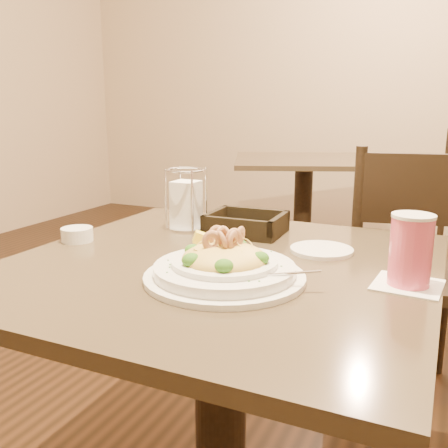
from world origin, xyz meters
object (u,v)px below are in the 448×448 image
at_px(background_table, 303,192).
at_px(bread_basket, 246,226).
at_px(pasta_bowl, 224,265).
at_px(butter_ramekin, 77,234).
at_px(drink_glass, 411,251).
at_px(dining_chair_near, 407,270).
at_px(napkin_caddy, 186,203).
at_px(main_table, 220,355).
at_px(side_plate, 322,250).

xyz_separation_m(background_table, bread_basket, (0.41, -2.01, 0.25)).
relative_size(pasta_bowl, butter_ramekin, 4.40).
bearing_deg(pasta_bowl, drink_glass, 19.35).
distance_m(drink_glass, butter_ramekin, 0.79).
relative_size(dining_chair_near, drink_glass, 6.72).
bearing_deg(drink_glass, butter_ramekin, -179.46).
xyz_separation_m(pasta_bowl, napkin_caddy, (-0.27, 0.34, 0.04)).
bearing_deg(main_table, pasta_bowl, -60.89).
distance_m(pasta_bowl, napkin_caddy, 0.44).
height_order(napkin_caddy, side_plate, napkin_caddy).
xyz_separation_m(drink_glass, bread_basket, (-0.43, 0.25, -0.05)).
xyz_separation_m(background_table, pasta_bowl, (0.51, -2.38, 0.26)).
height_order(main_table, butter_ramekin, butter_ramekin).
xyz_separation_m(pasta_bowl, bread_basket, (-0.10, 0.36, -0.01)).
bearing_deg(pasta_bowl, main_table, 119.11).
xyz_separation_m(background_table, drink_glass, (0.84, -2.26, 0.29)).
relative_size(main_table, drink_glass, 6.50).
relative_size(main_table, butter_ramekin, 11.44).
bearing_deg(butter_ramekin, drink_glass, 0.54).
bearing_deg(background_table, drink_glass, -69.61).
relative_size(main_table, side_plate, 6.17).
distance_m(side_plate, butter_ramekin, 0.61).
height_order(dining_chair_near, pasta_bowl, dining_chair_near).
height_order(side_plate, butter_ramekin, butter_ramekin).
xyz_separation_m(bread_basket, side_plate, (0.23, -0.09, -0.02)).
bearing_deg(main_table, background_table, 101.27).
height_order(drink_glass, bread_basket, drink_glass).
relative_size(dining_chair_near, butter_ramekin, 11.82).
relative_size(bread_basket, side_plate, 1.37).
distance_m(main_table, napkin_caddy, 0.44).
bearing_deg(napkin_caddy, butter_ramekin, -128.48).
bearing_deg(butter_ramekin, pasta_bowl, -13.29).
bearing_deg(main_table, dining_chair_near, 67.94).
bearing_deg(napkin_caddy, dining_chair_near, 46.84).
bearing_deg(bread_basket, dining_chair_near, 56.13).
xyz_separation_m(pasta_bowl, side_plate, (0.13, 0.27, -0.02)).
bearing_deg(drink_glass, bread_basket, 150.19).
height_order(drink_glass, napkin_caddy, napkin_caddy).
relative_size(bread_basket, napkin_caddy, 1.19).
bearing_deg(main_table, side_plate, 42.07).
distance_m(napkin_caddy, side_plate, 0.41).
xyz_separation_m(drink_glass, butter_ramekin, (-0.79, -0.01, -0.05)).
distance_m(bread_basket, butter_ramekin, 0.44).
height_order(background_table, butter_ramekin, butter_ramekin).
bearing_deg(dining_chair_near, drink_glass, 82.85).
height_order(background_table, napkin_caddy, napkin_caddy).
distance_m(main_table, drink_glass, 0.49).
relative_size(main_table, background_table, 0.77).
distance_m(background_table, side_plate, 2.21).
height_order(main_table, drink_glass, drink_glass).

